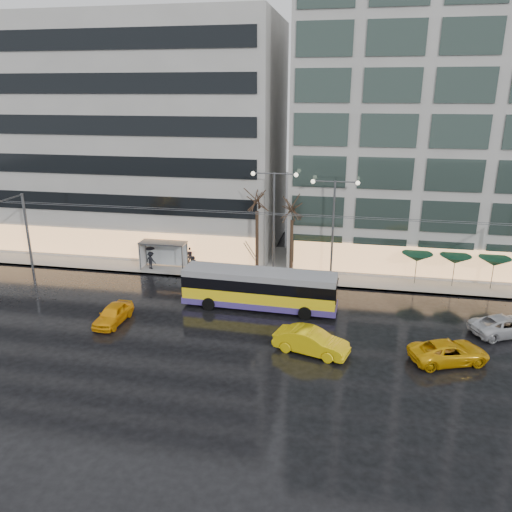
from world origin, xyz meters
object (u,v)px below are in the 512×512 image
(bus_shelter, at_px, (160,249))
(street_lamp_near, at_px, (274,210))
(taxi_a, at_px, (113,314))
(trolleybus, at_px, (259,290))

(bus_shelter, distance_m, street_lamp_near, 11.14)
(taxi_a, bearing_deg, bus_shelter, 96.02)
(trolleybus, bearing_deg, bus_shelter, 147.01)
(trolleybus, xyz_separation_m, bus_shelter, (-10.41, 6.76, 0.52))
(bus_shelter, relative_size, taxi_a, 1.07)
(trolleybus, xyz_separation_m, street_lamp_near, (-0.03, 6.87, 4.55))
(trolleybus, bearing_deg, taxi_a, -155.18)
(bus_shelter, height_order, taxi_a, bus_shelter)
(trolleybus, bearing_deg, street_lamp_near, 90.27)
(bus_shelter, bearing_deg, street_lamp_near, 0.63)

